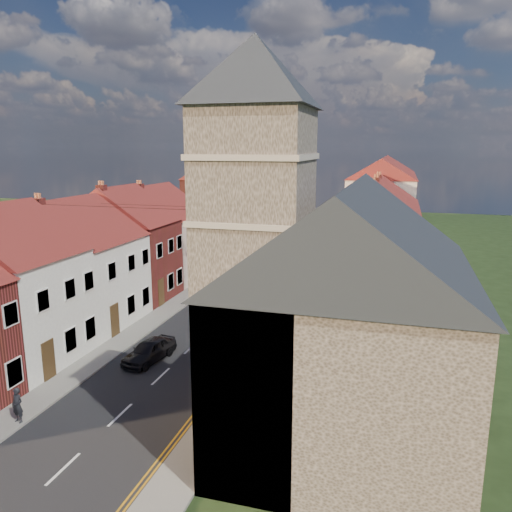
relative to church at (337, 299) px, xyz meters
The scene contains 22 objects.
ground 11.54m from the church, 160.45° to the right, with size 160.00×160.00×0.00m, color #2C411B.
road 28.87m from the church, 109.33° to the left, with size 7.00×90.00×0.02m, color black.
pavement_left 30.57m from the church, 117.29° to the left, with size 1.80×90.00×0.12m, color slate.
pavement_right 27.75m from the church, 100.53° to the left, with size 1.80×90.00×0.12m, color slate.
church is the anchor object (origin of this frame).
cottage_r_tudor 9.48m from the church, 90.57° to the left, with size 8.30×5.20×9.00m.
cottage_r_white_near 14.84m from the church, 90.23° to the left, with size 8.30×6.00×9.00m.
cottage_r_cream_mid 20.22m from the church, 90.17° to the left, with size 8.30×5.20×9.00m.
cottage_r_pink 25.61m from the church, 90.13° to the left, with size 8.30×6.00×9.00m.
cottage_r_white_far 31.00m from the church, 90.11° to the left, with size 8.30×5.20×9.00m.
cottage_r_cream_far 36.40m from the church, 90.09° to the left, with size 8.30×6.00×9.00m.
cottage_l_white 20.61m from the church, 155.20° to the left, with size 8.30×6.90×8.80m.
cottage_l_brick_mid 23.81m from the church, 141.73° to the left, with size 8.30×5.70×9.10m.
cottage_l_pink 27.78m from the church, 132.28° to the left, with size 8.30×6.30×8.80m.
block_right_far 51.68m from the church, 90.07° to the left, with size 8.30×24.20×10.50m.
block_left_far 50.27m from the church, 111.79° to the left, with size 8.30×24.20×10.50m.
lamppost 21.38m from the church, 128.30° to the left, with size 0.88×0.15×6.00m.
car_near 12.81m from the church, 158.39° to the left, with size 1.48×3.69×1.26m, color black.
car_far 37.51m from the church, 109.09° to the left, with size 1.86×4.57×1.33m, color navy.
car_distant 48.21m from the church, 103.10° to the left, with size 2.02×4.37×1.22m, color #A3A6AA.
pedestrian_left 14.45m from the church, 166.37° to the right, with size 0.57×0.37×1.56m, color black.
pedestrian_right 14.47m from the church, 108.28° to the left, with size 0.75×0.58×1.54m, color #2A2521.
Camera 1 is at (11.51, -15.86, 11.82)m, focal length 35.00 mm.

